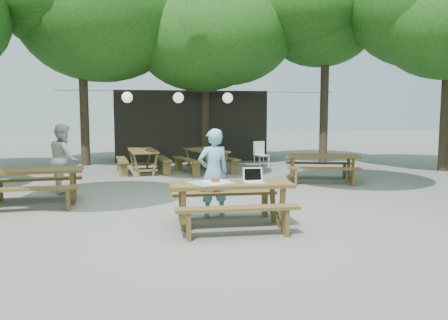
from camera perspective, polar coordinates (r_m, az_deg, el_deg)
ground at (r=8.39m, az=-2.30°, el=-6.90°), size 80.00×80.00×0.00m
pavilion at (r=18.68m, az=-4.52°, el=4.53°), size 6.00×3.00×2.80m
main_picnic_table at (r=7.29m, az=0.86°, el=-5.75°), size 2.00×1.58×0.75m
picnic_table_nw at (r=9.83m, az=-23.75°, el=-3.20°), size 2.07×1.77×0.75m
picnic_table_ne at (r=12.45m, az=12.58°, el=-0.99°), size 2.23×2.00×0.75m
picnic_table_far_w at (r=14.15m, az=-10.55°, el=-0.12°), size 1.81×2.09×0.75m
picnic_table_far_e at (r=14.07m, az=-2.40°, el=-0.06°), size 2.08×2.29×0.75m
woman at (r=7.96m, az=-1.40°, el=-1.70°), size 0.67×0.52×1.61m
second_person at (r=11.12m, az=-20.21°, el=0.21°), size 0.82×0.94×1.64m
plastic_chair at (r=15.72m, az=4.90°, el=0.08°), size 0.55×0.55×0.90m
laptop at (r=7.24m, az=3.87°, el=-2.44°), size 0.33×0.26×0.24m
tabletop_clutter at (r=7.18m, az=-1.56°, el=-2.90°), size 0.81×0.76×0.08m
paper_lanterns at (r=14.15m, az=-5.93°, el=8.12°), size 9.00×0.34×0.38m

